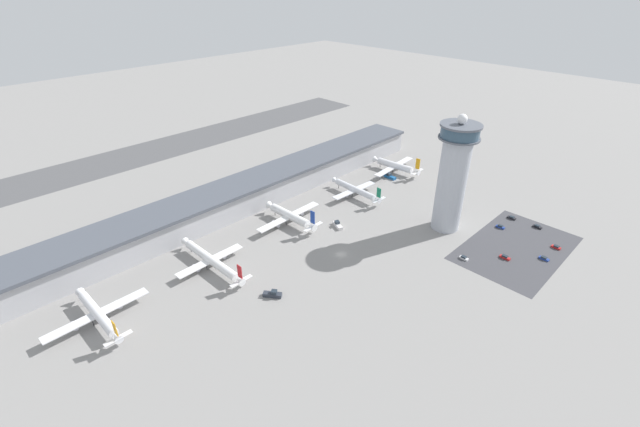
# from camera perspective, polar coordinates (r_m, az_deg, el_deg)

# --- Properties ---
(ground_plane) EXTENTS (1000.00, 1000.00, 0.00)m
(ground_plane) POSITION_cam_1_polar(r_m,az_deg,el_deg) (199.99, 2.83, -5.47)
(ground_plane) COLOR gray
(terminal_building) EXTENTS (257.98, 25.00, 14.84)m
(terminal_building) POSITION_cam_1_polar(r_m,az_deg,el_deg) (241.73, -9.46, 2.82)
(terminal_building) COLOR #B2B2B7
(terminal_building) RESTS_ON ground
(runway_strip) EXTENTS (386.97, 44.00, 0.01)m
(runway_strip) POSITION_cam_1_polar(r_m,az_deg,el_deg) (339.78, -21.30, 7.80)
(runway_strip) COLOR #515154
(runway_strip) RESTS_ON ground
(control_tower) EXTENTS (19.14, 19.14, 59.18)m
(control_tower) POSITION_cam_1_polar(r_m,az_deg,el_deg) (216.34, 17.31, 4.96)
(control_tower) COLOR #ADB2BC
(control_tower) RESTS_ON ground
(parking_lot_surface) EXTENTS (64.00, 40.00, 0.01)m
(parking_lot_surface) POSITION_cam_1_polar(r_m,az_deg,el_deg) (224.58, 24.70, -4.19)
(parking_lot_surface) COLOR #424247
(parking_lot_surface) RESTS_ON ground
(airplane_gate_alpha) EXTENTS (38.42, 36.69, 11.77)m
(airplane_gate_alpha) POSITION_cam_1_polar(r_m,az_deg,el_deg) (182.08, -27.48, -11.81)
(airplane_gate_alpha) COLOR white
(airplane_gate_alpha) RESTS_ON ground
(airplane_gate_bravo) EXTENTS (32.77, 44.77, 11.74)m
(airplane_gate_bravo) POSITION_cam_1_polar(r_m,az_deg,el_deg) (195.45, -14.28, -6.07)
(airplane_gate_bravo) COLOR white
(airplane_gate_bravo) RESTS_ON ground
(airplane_gate_charlie) EXTENTS (40.58, 35.10, 13.41)m
(airplane_gate_charlie) POSITION_cam_1_polar(r_m,az_deg,el_deg) (221.94, -4.01, -0.33)
(airplane_gate_charlie) COLOR white
(airplane_gate_charlie) RESTS_ON ground
(airplane_gate_delta) EXTENTS (31.92, 37.45, 11.60)m
(airplane_gate_delta) POSITION_cam_1_polar(r_m,az_deg,el_deg) (249.54, 4.75, 3.16)
(airplane_gate_delta) COLOR silver
(airplane_gate_delta) RESTS_ON ground
(airplane_gate_echo) EXTENTS (40.22, 34.35, 13.49)m
(airplane_gate_echo) POSITION_cam_1_polar(r_m,az_deg,el_deg) (284.58, 10.01, 6.28)
(airplane_gate_echo) COLOR white
(airplane_gate_echo) RESTS_ON ground
(service_truck_catering) EXTENTS (5.42, 8.33, 2.86)m
(service_truck_catering) POSITION_cam_1_polar(r_m,az_deg,el_deg) (220.36, 2.36, -1.52)
(service_truck_catering) COLOR black
(service_truck_catering) RESTS_ON ground
(service_truck_fuel) EXTENTS (6.44, 7.55, 3.04)m
(service_truck_fuel) POSITION_cam_1_polar(r_m,az_deg,el_deg) (176.78, -6.33, -10.66)
(service_truck_fuel) COLOR black
(service_truck_fuel) RESTS_ON ground
(service_truck_baggage) EXTENTS (2.93, 8.33, 2.99)m
(service_truck_baggage) POSITION_cam_1_polar(r_m,az_deg,el_deg) (276.27, 9.28, 4.88)
(service_truck_baggage) COLOR black
(service_truck_baggage) RESTS_ON ground
(car_silver_sedan) EXTENTS (1.96, 4.19, 1.45)m
(car_silver_sedan) POSITION_cam_1_polar(r_m,az_deg,el_deg) (207.23, 18.63, -5.64)
(car_silver_sedan) COLOR black
(car_silver_sedan) RESTS_ON ground
(car_white_wagon) EXTENTS (1.88, 4.46, 1.39)m
(car_white_wagon) POSITION_cam_1_polar(r_m,az_deg,el_deg) (221.33, 27.69, -5.33)
(car_white_wagon) COLOR black
(car_white_wagon) RESTS_ON ground
(car_red_hatchback) EXTENTS (1.90, 4.33, 1.48)m
(car_red_hatchback) POSITION_cam_1_polar(r_m,az_deg,el_deg) (249.06, 24.18, -0.53)
(car_red_hatchback) COLOR black
(car_red_hatchback) RESTS_ON ground
(car_grey_coupe) EXTENTS (1.92, 4.39, 1.59)m
(car_grey_coupe) POSITION_cam_1_polar(r_m,az_deg,el_deg) (238.00, 22.91, -1.64)
(car_grey_coupe) COLOR black
(car_grey_coupe) RESTS_ON ground
(car_blue_compact) EXTENTS (1.92, 4.42, 1.48)m
(car_blue_compact) POSITION_cam_1_polar(r_m,az_deg,el_deg) (246.22, 26.99, -1.58)
(car_blue_compact) COLOR black
(car_blue_compact) RESTS_ON ground
(car_green_van) EXTENTS (1.76, 4.74, 1.58)m
(car_green_van) POSITION_cam_1_polar(r_m,az_deg,el_deg) (214.30, 23.43, -5.38)
(car_green_van) COLOR black
(car_green_van) RESTS_ON ground
(car_yellow_taxi) EXTENTS (2.02, 4.30, 1.46)m
(car_yellow_taxi) POSITION_cam_1_polar(r_m,az_deg,el_deg) (232.64, 28.96, -3.94)
(car_yellow_taxi) COLOR black
(car_yellow_taxi) RESTS_ON ground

